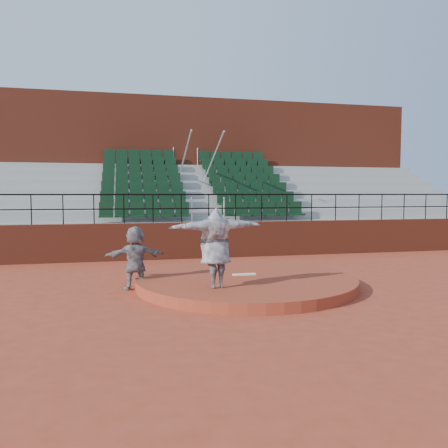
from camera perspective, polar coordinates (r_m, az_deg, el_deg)
The scene contains 9 objects.
ground at distance 11.17m, azimuth 2.86°, elevation -8.06°, with size 90.00×90.00×0.00m, color #A03C24.
pitchers_mound at distance 11.15m, azimuth 2.86°, elevation -7.43°, with size 5.50×5.50×0.25m, color #9A3A22.
pitching_rubber at distance 11.26m, azimuth 2.65°, elevation -6.59°, with size 0.60×0.15×0.03m, color white.
boundary_wall at distance 15.89m, azimuth -1.99°, elevation -2.09°, with size 24.00×0.30×1.30m, color maroon.
wall_railing at distance 15.80m, azimuth -2.00°, elevation 2.89°, with size 24.04×0.05×1.03m.
seating_deck at distance 19.41m, azimuth -4.00°, elevation 1.36°, with size 24.00×5.97×4.63m.
press_box_facade at distance 23.34m, azimuth -5.52°, elevation 6.97°, with size 24.00×3.00×7.10m, color maroon.
pitcher at distance 9.63m, azimuth -1.12°, elevation -3.14°, with size 2.18×0.59×1.77m, color black.
fielder at distance 10.88m, azimuth -11.52°, elevation -4.32°, with size 1.44×0.46×1.55m, color black.
Camera 1 is at (-2.94, -10.52, 2.33)m, focal length 35.00 mm.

